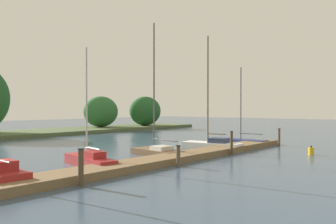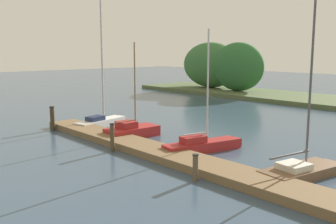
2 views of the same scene
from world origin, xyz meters
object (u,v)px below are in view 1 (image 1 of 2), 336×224
at_px(sailboat_4, 210,144).
at_px(sailboat_3, 156,150).
at_px(mooring_piling_2, 178,156).
at_px(channel_buoy_0, 311,151).
at_px(mooring_piling_1, 81,167).
at_px(sailboat_5, 242,141).
at_px(mooring_piling_4, 279,137).
at_px(sailboat_2, 88,159).
at_px(mooring_piling_3, 232,143).

bearing_deg(sailboat_4, sailboat_3, 70.17).
bearing_deg(sailboat_4, mooring_piling_2, 102.37).
bearing_deg(channel_buoy_0, mooring_piling_1, 165.39).
distance_m(sailboat_5, mooring_piling_4, 2.86).
distance_m(mooring_piling_2, mooring_piling_4, 12.58).
xyz_separation_m(sailboat_3, sailboat_4, (4.65, -0.95, 0.08)).
bearing_deg(sailboat_2, sailboat_3, -76.39).
relative_size(sailboat_5, mooring_piling_4, 4.64).
height_order(sailboat_2, channel_buoy_0, sailboat_2).
bearing_deg(sailboat_3, mooring_piling_1, 121.97).
height_order(sailboat_5, channel_buoy_0, sailboat_5).
height_order(mooring_piling_1, mooring_piling_3, mooring_piling_3).
distance_m(sailboat_4, sailboat_5, 4.64).
bearing_deg(sailboat_3, sailboat_4, -92.86).
bearing_deg(mooring_piling_4, sailboat_4, 154.10).
xyz_separation_m(sailboat_3, channel_buoy_0, (6.24, -7.28, -0.10)).
distance_m(mooring_piling_3, mooring_piling_4, 6.93).
bearing_deg(sailboat_2, mooring_piling_3, -99.11).
height_order(sailboat_3, sailboat_5, sailboat_3).
bearing_deg(mooring_piling_2, mooring_piling_3, 2.03).
bearing_deg(sailboat_3, sailboat_2, 100.30).
relative_size(sailboat_4, mooring_piling_1, 5.64).
distance_m(sailboat_3, mooring_piling_4, 10.81).
distance_m(sailboat_2, sailboat_5, 14.51).
relative_size(sailboat_5, mooring_piling_1, 4.37).
distance_m(mooring_piling_1, mooring_piling_4, 18.34).
xyz_separation_m(sailboat_3, mooring_piling_2, (-2.40, -3.61, 0.20)).
relative_size(sailboat_4, mooring_piling_3, 5.44).
relative_size(sailboat_2, mooring_piling_4, 4.47).
relative_size(sailboat_4, channel_buoy_0, 13.68).
distance_m(sailboat_2, sailboat_4, 9.89).
bearing_deg(mooring_piling_4, sailboat_5, 108.48).
bearing_deg(sailboat_5, channel_buoy_0, 156.56).
bearing_deg(mooring_piling_3, mooring_piling_4, -1.86).
relative_size(mooring_piling_1, channel_buoy_0, 2.43).
bearing_deg(sailboat_5, sailboat_2, 89.08).
bearing_deg(sailboat_5, mooring_piling_1, 100.62).
relative_size(sailboat_5, mooring_piling_3, 4.22).
xyz_separation_m(sailboat_5, channel_buoy_0, (-3.04, -6.33, -0.04)).
xyz_separation_m(sailboat_2, sailboat_5, (14.49, -0.80, -0.08)).
bearing_deg(channel_buoy_0, sailboat_3, 130.62).
xyz_separation_m(sailboat_4, mooring_piling_3, (-1.40, -2.46, 0.32)).
relative_size(sailboat_2, sailboat_5, 0.96).
bearing_deg(sailboat_3, mooring_piling_3, -127.72).
relative_size(sailboat_3, channel_buoy_0, 13.98).
height_order(sailboat_4, mooring_piling_3, sailboat_4).
height_order(sailboat_3, mooring_piling_3, sailboat_3).
height_order(sailboat_4, mooring_piling_4, sailboat_4).
bearing_deg(sailboat_3, mooring_piling_4, -100.99).
bearing_deg(sailboat_2, sailboat_5, -81.18).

